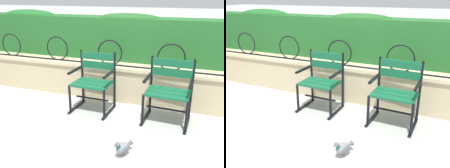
# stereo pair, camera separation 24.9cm
# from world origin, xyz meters

# --- Properties ---
(ground_plane) EXTENTS (60.00, 60.00, 0.00)m
(ground_plane) POSITION_xyz_m (0.00, 0.00, 0.00)
(ground_plane) COLOR #ADADA8
(stone_wall) EXTENTS (8.00, 0.41, 0.60)m
(stone_wall) POSITION_xyz_m (0.00, 0.94, 0.30)
(stone_wall) COLOR #C6B289
(stone_wall) RESTS_ON ground
(iron_arch_fence) EXTENTS (7.45, 0.02, 0.42)m
(iron_arch_fence) POSITION_xyz_m (-0.25, 0.86, 0.78)
(iron_arch_fence) COLOR black
(iron_arch_fence) RESTS_ON stone_wall
(hedge_row) EXTENTS (7.84, 0.50, 0.86)m
(hedge_row) POSITION_xyz_m (-0.01, 1.37, 0.99)
(hedge_row) COLOR #236028
(hedge_row) RESTS_ON stone_wall
(park_chair_left) EXTENTS (0.60, 0.53, 0.89)m
(park_chair_left) POSITION_xyz_m (-0.39, 0.43, 0.47)
(park_chair_left) COLOR #145B38
(park_chair_left) RESTS_ON ground
(park_chair_right) EXTENTS (0.64, 0.55, 0.88)m
(park_chair_right) POSITION_xyz_m (0.74, 0.43, 0.47)
(park_chair_right) COLOR #145B38
(park_chair_right) RESTS_ON ground
(pigeon_near_chairs) EXTENTS (0.17, 0.28, 0.22)m
(pigeon_near_chairs) POSITION_xyz_m (0.39, -0.60, 0.11)
(pigeon_near_chairs) COLOR gray
(pigeon_near_chairs) RESTS_ON ground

